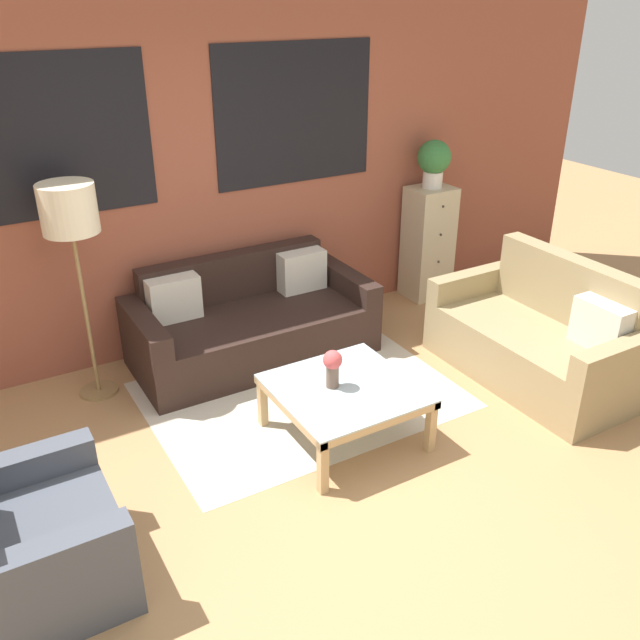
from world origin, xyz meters
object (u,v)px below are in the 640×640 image
Objects in this scene: settee_vintage at (538,340)px; potted_plant at (434,160)px; flower_vase at (333,366)px; couch_dark at (251,324)px; coffee_table at (345,394)px; floor_lamp at (70,217)px; drawer_cabinet at (428,243)px; armchair_corner at (27,546)px.

settee_vintage is 1.96m from potted_plant.
potted_plant is 2.64m from flower_vase.
couch_dark is 2.16× the size of coffee_table.
settee_vintage is 1.00× the size of floor_lamp.
settee_vintage is at bearing -26.29° from floor_lamp.
drawer_cabinet is 2.48× the size of potted_plant.
settee_vintage is 6.09× the size of flower_vase.
floor_lamp is at bearing 132.37° from coffee_table.
settee_vintage is at bearing -3.72° from flower_vase.
couch_dark is at bearing 39.90° from armchair_corner.
floor_lamp is at bearing -176.67° from drawer_cabinet.
potted_plant reaches higher than settee_vintage.
couch_dark reaches higher than coffee_table.
floor_lamp reaches higher than flower_vase.
armchair_corner is 2.00m from flower_vase.
drawer_cabinet is 4.11× the size of flower_vase.
floor_lamp reaches higher than armchair_corner.
coffee_table is at bearing 177.68° from settee_vintage.
potted_plant is at bearing 3.33° from floor_lamp.
settee_vintage is at bearing -39.16° from couch_dark.
coffee_table is at bearing -88.12° from couch_dark.
potted_plant is 1.66× the size of flower_vase.
drawer_cabinet reaches higher than settee_vintage.
flower_vase is at bearing 176.28° from settee_vintage.
floor_lamp is at bearing 177.62° from couch_dark.
couch_dark is at bearing 91.88° from coffee_table.
coffee_table is (-1.70, 0.07, 0.02)m from settee_vintage.
drawer_cabinet is (3.21, 0.19, -0.82)m from floor_lamp.
armchair_corner is 4.50m from potted_plant.
drawer_cabinet is at bearing 81.89° from settee_vintage.
coffee_table is at bearing -140.60° from drawer_cabinet.
potted_plant reaches higher than drawer_cabinet.
armchair_corner is at bearing -170.02° from flower_vase.
floor_lamp is 1.99m from flower_vase.
floor_lamp reaches higher than settee_vintage.
floor_lamp is 3.67× the size of potted_plant.
potted_plant is (3.95, 1.89, 1.04)m from armchair_corner.
settee_vintage is at bearing -98.11° from potted_plant.
settee_vintage is 1.80× the size of coffee_table.
drawer_cabinet reaches higher than armchair_corner.
couch_dark reaches higher than flower_vase.
couch_dark is 2.01m from drawer_cabinet.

